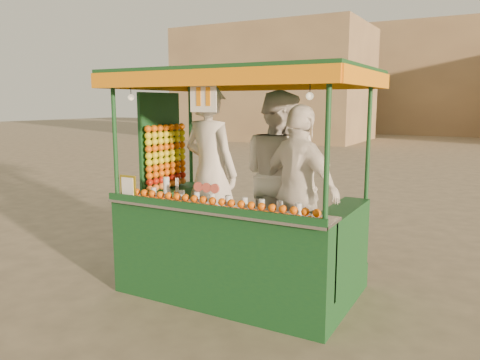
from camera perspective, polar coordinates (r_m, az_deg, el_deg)
The scene contains 7 objects.
ground at distance 5.08m, azimuth 1.94°, elevation -13.89°, with size 90.00×90.00×0.00m, color brown.
building_left at distance 26.62m, azimuth 4.20°, elevation 11.51°, with size 10.00×6.00×6.00m, color #A1835B.
building_center at distance 34.45m, azimuth 22.37°, elevation 11.19°, with size 14.00×7.00×7.00m, color #A1835B.
juice_cart at distance 4.95m, azimuth -0.94°, elevation -5.30°, with size 2.57×1.66×2.33m.
vendor_left at distance 5.25m, azimuth -3.63°, elevation 0.92°, with size 0.76×0.56×1.93m.
vendor_middle at distance 5.24m, azimuth 4.71°, elevation 0.57°, with size 1.13×1.04×1.87m.
vendor_right at distance 4.72m, azimuth 7.28°, elevation -1.36°, with size 1.10×0.79×1.73m.
Camera 1 is at (2.10, -4.17, 2.01)m, focal length 35.00 mm.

